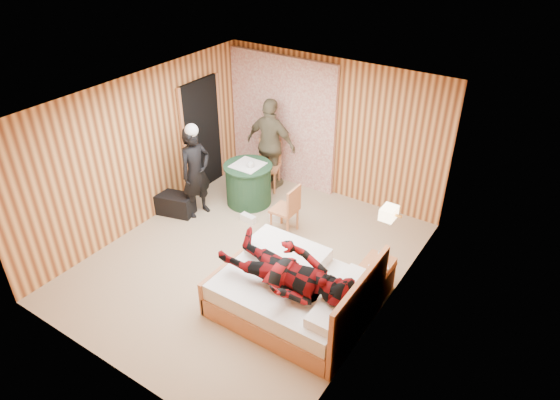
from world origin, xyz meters
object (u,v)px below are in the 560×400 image
Objects in this scene: chair_near at (288,207)px; man_on_bed at (286,264)px; duffel_bag at (175,204)px; man_at_table at (271,144)px; nightstand at (375,278)px; round_table at (249,184)px; bed at (294,293)px; chair_far at (269,161)px; wall_lamp at (389,213)px; woman_standing at (196,173)px.

man_on_bed is (1.05, -1.69, 0.44)m from chair_near.
duffel_bag is 0.38× the size of man_at_table.
man_on_bed is at bearing -123.15° from nightstand.
round_table is at bearing 88.71° from man_at_table.
chair_near is (-1.03, 1.46, 0.20)m from bed.
chair_far is at bearing 130.27° from bed.
wall_lamp is at bearing -17.11° from round_table.
wall_lamp is 0.15× the size of man_at_table.
chair_near is 1.62m from man_at_table.
man_on_bed reaches higher than bed.
nightstand is 0.63× the size of chair_near.
woman_standing is at bearing 157.17° from bed.
bed is 2.27× the size of round_table.
chair_far is at bearing -7.34° from woman_standing.
man_at_table reaches higher than woman_standing.
wall_lamp is 1.47m from man_on_bed.
man_at_table is at bearing 48.47° from duffel_bag.
chair_far is at bearing 55.84° from man_at_table.
chair_near is 0.54× the size of woman_standing.
round_table reaches higher than nightstand.
man_at_table reaches higher than nightstand.
chair_near is at bearing 133.10° from man_at_table.
man_on_bed is (2.67, -1.34, 0.15)m from woman_standing.
nightstand is 3.73m from duffel_bag.
chair_near is 1.32× the size of duffel_bag.
wall_lamp is 0.16× the size of woman_standing.
bed is 1.22× the size of woman_standing.
man_on_bed reaches higher than chair_near.
wall_lamp reaches higher than round_table.
bed is 2.84m from round_table.
nightstand is at bearing -48.97° from chair_far.
woman_standing is (-2.65, 1.11, 0.50)m from bed.
bed is (-0.79, -0.97, -1.01)m from wall_lamp.
woman_standing is at bearing -124.16° from round_table.
man_at_table is (-2.92, 1.62, -0.44)m from wall_lamp.
nightstand is 0.63× the size of round_table.
man_on_bed is (2.15, -2.81, 0.07)m from man_at_table.
round_table is (-2.88, 0.98, 0.11)m from nightstand.
duffel_bag is (-3.77, -0.10, -1.12)m from wall_lamp.
woman_standing is at bearing 20.40° from duffel_bag.
man_at_table is at bearing -7.78° from woman_standing.
wall_lamp is at bearing 50.80° from bed.
woman_standing reaches higher than nightstand.
man_on_bed reaches higher than chair_far.
bed is 1.17m from nightstand.
round_table is 0.92× the size of chair_far.
man_at_table is (0.03, 0.04, 0.32)m from chair_far.
man_on_bed is at bearing -35.32° from duffel_bag.
round_table is 0.54× the size of woman_standing.
woman_standing is (-3.44, 0.14, -0.51)m from wall_lamp.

